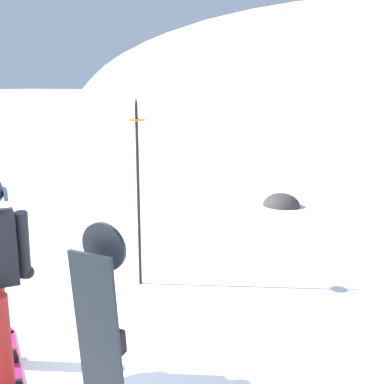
% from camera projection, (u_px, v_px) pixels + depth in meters
% --- Properties ---
extents(ground_plane, '(300.00, 300.00, 0.00)m').
position_uv_depth(ground_plane, '(59.00, 374.00, 4.03)').
color(ground_plane, white).
extents(ridge_peak_main, '(42.42, 38.18, 15.59)m').
position_uv_depth(ridge_peak_main, '(361.00, 117.00, 34.93)').
color(ridge_peak_main, white).
rests_on(ridge_peak_main, ground).
extents(spare_snowboard, '(0.28, 0.16, 1.66)m').
position_uv_depth(spare_snowboard, '(104.00, 362.00, 2.73)').
color(spare_snowboard, black).
rests_on(spare_snowboard, ground).
extents(piste_marker_near, '(0.20, 0.20, 2.24)m').
position_uv_depth(piste_marker_near, '(138.00, 182.00, 5.57)').
color(piste_marker_near, black).
rests_on(piste_marker_near, ground).
extents(rock_dark, '(0.74, 0.63, 0.52)m').
position_uv_depth(rock_dark, '(281.00, 206.00, 9.54)').
color(rock_dark, '#383333').
rests_on(rock_dark, ground).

